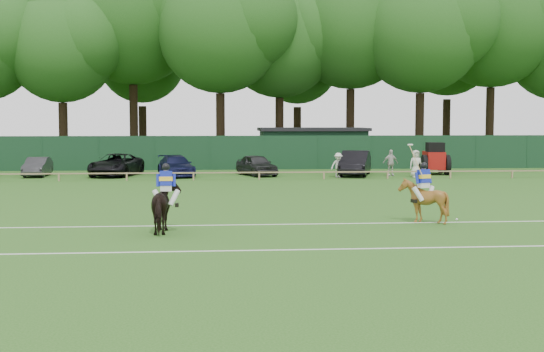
{
  "coord_description": "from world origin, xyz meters",
  "views": [
    {
      "loc": [
        -2.0,
        -26.18,
        3.68
      ],
      "look_at": [
        0.5,
        3.0,
        1.4
      ],
      "focal_mm": 48.0,
      "sensor_mm": 36.0,
      "label": 1
    }
  ],
  "objects": [
    {
      "name": "sedan_grey",
      "position": [
        -13.16,
        21.96,
        0.62
      ],
      "size": [
        1.38,
        3.77,
        1.24
      ],
      "primitive_type": "imported",
      "rotation": [
        0.0,
        0.0,
        0.02
      ],
      "color": "#313234",
      "rests_on": "ground"
    },
    {
      "name": "horse_chestnut",
      "position": [
        5.57,
        -1.01,
        0.79
      ],
      "size": [
        1.65,
        1.75,
        1.59
      ],
      "primitive_type": "imported",
      "rotation": [
        0.0,
        0.0,
        3.44
      ],
      "color": "brown",
      "rests_on": "ground"
    },
    {
      "name": "horse_dark",
      "position": [
        -3.43,
        -2.49,
        0.86
      ],
      "size": [
        0.95,
        2.04,
        1.72
      ],
      "primitive_type": "imported",
      "rotation": [
        0.0,
        0.0,
        3.15
      ],
      "color": "black",
      "rests_on": "ground"
    },
    {
      "name": "utility_shed",
      "position": [
        6.0,
        30.0,
        1.54
      ],
      "size": [
        8.4,
        4.4,
        3.04
      ],
      "color": "#14331E",
      "rests_on": "ground"
    },
    {
      "name": "perimeter_fence",
      "position": [
        0.0,
        27.0,
        1.25
      ],
      "size": [
        92.08,
        0.08,
        2.5
      ],
      "color": "#14351E",
      "rests_on": "ground"
    },
    {
      "name": "hatch_grey",
      "position": [
        1.06,
        21.38,
        0.7
      ],
      "size": [
        2.91,
        4.39,
        1.39
      ],
      "primitive_type": "imported",
      "rotation": [
        0.0,
        0.0,
        0.34
      ],
      "color": "#2A2A2C",
      "rests_on": "ground"
    },
    {
      "name": "tractor",
      "position": [
        13.01,
        21.36,
        1.02
      ],
      "size": [
        1.95,
        2.71,
        2.15
      ],
      "rotation": [
        0.0,
        0.0,
        -0.1
      ],
      "color": "#9B110E",
      "rests_on": "ground"
    },
    {
      "name": "rider_chestnut",
      "position": [
        5.58,
        -1.02,
        1.52
      ],
      "size": [
        0.98,
        0.53,
        2.05
      ],
      "rotation": [
        0.0,
        0.0,
        3.44
      ],
      "color": "silver",
      "rests_on": "ground"
    },
    {
      "name": "polo_ball",
      "position": [
        6.97,
        -0.56,
        0.04
      ],
      "size": [
        0.09,
        0.09,
        0.09
      ],
      "primitive_type": "sphere",
      "color": "silver",
      "rests_on": "ground"
    },
    {
      "name": "spectator_mid",
      "position": [
        9.76,
        20.3,
        0.86
      ],
      "size": [
        1.05,
        0.54,
        1.72
      ],
      "primitive_type": "imported",
      "rotation": [
        0.0,
        0.0,
        0.12
      ],
      "color": "beige",
      "rests_on": "ground"
    },
    {
      "name": "pitch_lines",
      "position": [
        0.0,
        -3.5,
        0.01
      ],
      "size": [
        60.0,
        5.1,
        0.01
      ],
      "color": "silver",
      "rests_on": "ground"
    },
    {
      "name": "rider_dark",
      "position": [
        -3.43,
        -2.5,
        1.62
      ],
      "size": [
        0.94,
        0.37,
        1.41
      ],
      "rotation": [
        0.0,
        0.0,
        3.15
      ],
      "color": "silver",
      "rests_on": "ground"
    },
    {
      "name": "spectator_right",
      "position": [
        11.07,
        19.02,
        0.87
      ],
      "size": [
        0.92,
        0.67,
        1.74
      ],
      "primitive_type": "imported",
      "rotation": [
        0.0,
        0.0,
        0.15
      ],
      "color": "beige",
      "rests_on": "ground"
    },
    {
      "name": "estate_black",
      "position": [
        7.54,
        20.89,
        0.82
      ],
      "size": [
        3.08,
        5.24,
        1.63
      ],
      "primitive_type": "imported",
      "rotation": [
        0.0,
        0.0,
        -0.29
      ],
      "color": "black",
      "rests_on": "ground"
    },
    {
      "name": "ground",
      "position": [
        0.0,
        0.0,
        0.0
      ],
      "size": [
        160.0,
        160.0,
        0.0
      ],
      "primitive_type": "plane",
      "color": "#1E4C14",
      "rests_on": "ground"
    },
    {
      "name": "tree_row",
      "position": [
        2.0,
        35.0,
        0.0
      ],
      "size": [
        96.0,
        12.0,
        21.0
      ],
      "primitive_type": null,
      "color": "#26561C",
      "rests_on": "ground"
    },
    {
      "name": "pitch_rail",
      "position": [
        0.0,
        18.0,
        0.45
      ],
      "size": [
        62.1,
        0.1,
        0.5
      ],
      "color": "#997F5B",
      "rests_on": "ground"
    },
    {
      "name": "suv_black",
      "position": [
        -8.11,
        21.82,
        0.73
      ],
      "size": [
        3.5,
        5.62,
        1.45
      ],
      "primitive_type": "imported",
      "rotation": [
        0.0,
        0.0,
        -0.22
      ],
      "color": "black",
      "rests_on": "ground"
    },
    {
      "name": "sedan_navy",
      "position": [
        -4.2,
        21.19,
        0.67
      ],
      "size": [
        2.89,
        4.9,
        1.33
      ],
      "primitive_type": "imported",
      "rotation": [
        0.0,
        0.0,
        0.24
      ],
      "color": "#121539",
      "rests_on": "ground"
    },
    {
      "name": "spectator_left",
      "position": [
        6.13,
        19.35,
        0.78
      ],
      "size": [
        1.12,
        0.81,
        1.57
      ],
      "primitive_type": "imported",
      "rotation": [
        0.0,
        0.0,
        0.24
      ],
      "color": "silver",
      "rests_on": "ground"
    }
  ]
}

